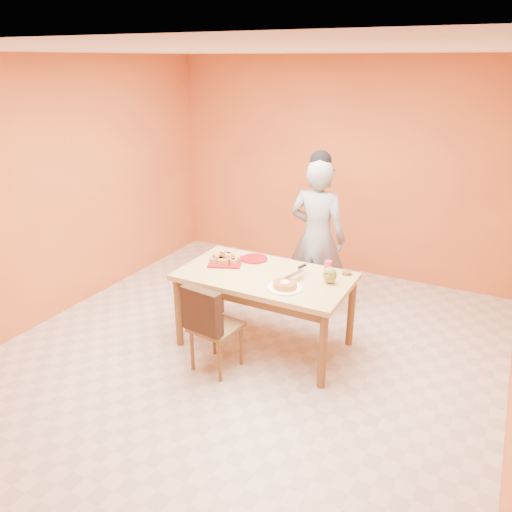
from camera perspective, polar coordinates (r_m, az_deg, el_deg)
The scene contains 16 objects.
floor at distance 4.85m, azimuth -1.20°, elevation -11.35°, with size 5.00×5.00×0.00m, color beige.
ceiling at distance 4.07m, azimuth -1.52°, elevation 22.44°, with size 5.00×5.00×0.00m, color white.
wall_back at distance 6.50m, azimuth 9.49°, elevation 9.89°, with size 4.50×4.50×0.00m, color orange.
wall_left at distance 5.67m, azimuth -21.84°, elevation 6.92°, with size 5.00×5.00×0.00m, color orange.
dining_table at distance 4.72m, azimuth 1.04°, elevation -3.14°, with size 1.60×0.90×0.76m.
dining_chair at distance 4.47m, azimuth -4.71°, elevation -7.88°, with size 0.44×0.50×0.86m.
pastry_pile at distance 4.93m, azimuth -3.47°, elevation -0.05°, with size 0.28×0.28×0.09m, color tan, non-canonical shape.
person at distance 5.40m, azimuth 6.99°, elevation 2.12°, with size 0.62×0.41×1.71m, color gray.
pastry_platter at distance 4.95m, azimuth -3.46°, elevation -0.65°, with size 0.32×0.32×0.02m, color maroon.
red_dinner_plate at distance 5.01m, azimuth -0.18°, elevation -0.31°, with size 0.26×0.26×0.02m, color maroon.
white_cake_plate at distance 4.40m, azimuth 3.32°, elevation -3.64°, with size 0.31×0.31×0.01m, color white.
sponge_cake at distance 4.39m, azimuth 3.33°, elevation -3.30°, with size 0.21×0.21×0.05m, color gold.
cake_server at distance 4.52m, azimuth 4.39°, elevation -2.11°, with size 0.05×0.26×0.01m, color white.
egg_ornament at distance 4.51m, azimuth 8.44°, elevation -2.18°, with size 0.13×0.10×0.16m, color olive.
magenta_glass at distance 4.77m, azimuth 8.25°, elevation -1.16°, with size 0.07×0.07×0.11m, color #D7205B.
checker_tin at distance 4.75m, azimuth 10.32°, elevation -1.93°, with size 0.09×0.09×0.03m, color #371C0F.
Camera 1 is at (1.97, -3.56, 2.64)m, focal length 35.00 mm.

